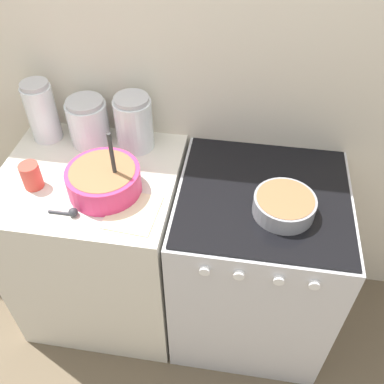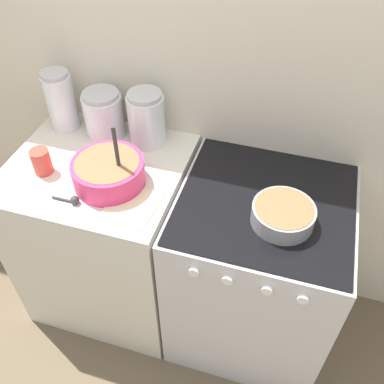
{
  "view_description": "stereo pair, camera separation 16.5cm",
  "coord_description": "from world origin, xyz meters",
  "views": [
    {
      "loc": [
        0.27,
        -0.91,
        2.13
      ],
      "look_at": [
        0.09,
        0.26,
        0.98
      ],
      "focal_mm": 40.0,
      "sensor_mm": 36.0,
      "label": 1
    },
    {
      "loc": [
        0.43,
        -0.87,
        2.13
      ],
      "look_at": [
        0.09,
        0.26,
        0.98
      ],
      "focal_mm": 40.0,
      "sensor_mm": 36.0,
      "label": 2
    }
  ],
  "objects": [
    {
      "name": "ground_plane",
      "position": [
        0.0,
        0.0,
        0.0
      ],
      "size": [
        12.0,
        12.0,
        0.0
      ],
      "primitive_type": "plane",
      "color": "brown"
    },
    {
      "name": "storage_jar_middle",
      "position": [
        -0.43,
        0.57,
        1.02
      ],
      "size": [
        0.18,
        0.18,
        0.21
      ],
      "color": "silver",
      "rests_on": "countertop_cabinet"
    },
    {
      "name": "wall_back",
      "position": [
        0.0,
        0.7,
        1.2
      ],
      "size": [
        4.51,
        0.05,
        2.4
      ],
      "color": "beige",
      "rests_on": "ground_plane"
    },
    {
      "name": "recipe_page",
      "position": [
        -0.13,
        0.16,
        0.93
      ],
      "size": [
        0.2,
        0.23,
        0.01
      ],
      "color": "beige",
      "rests_on": "countertop_cabinet"
    },
    {
      "name": "storage_jar_right",
      "position": [
        -0.22,
        0.57,
        1.04
      ],
      "size": [
        0.16,
        0.16,
        0.25
      ],
      "color": "silver",
      "rests_on": "countertop_cabinet"
    },
    {
      "name": "tin_can",
      "position": [
        -0.56,
        0.24,
        0.99
      ],
      "size": [
        0.08,
        0.08,
        0.11
      ],
      "color": "#CC3F33",
      "rests_on": "countertop_cabinet"
    },
    {
      "name": "countertop_cabinet",
      "position": [
        -0.38,
        0.34,
        0.47
      ],
      "size": [
        0.75,
        0.68,
        0.93
      ],
      "color": "silver",
      "rests_on": "ground_plane"
    },
    {
      "name": "baking_pan",
      "position": [
        0.44,
        0.25,
        0.97
      ],
      "size": [
        0.24,
        0.24,
        0.08
      ],
      "color": "gray",
      "rests_on": "stove"
    },
    {
      "name": "stove",
      "position": [
        0.37,
        0.34,
        0.46
      ],
      "size": [
        0.71,
        0.69,
        0.93
      ],
      "color": "silver",
      "rests_on": "ground_plane"
    },
    {
      "name": "storage_jar_left",
      "position": [
        -0.63,
        0.57,
        1.05
      ],
      "size": [
        0.13,
        0.13,
        0.28
      ],
      "color": "silver",
      "rests_on": "countertop_cabinet"
    },
    {
      "name": "measuring_spoon",
      "position": [
        -0.36,
        0.11,
        0.95
      ],
      "size": [
        0.12,
        0.04,
        0.04
      ],
      "color": "#333338",
      "rests_on": "countertop_cabinet"
    },
    {
      "name": "mixing_bowl",
      "position": [
        -0.27,
        0.26,
        0.99
      ],
      "size": [
        0.29,
        0.29,
        0.29
      ],
      "color": "#E0336B",
      "rests_on": "countertop_cabinet"
    }
  ]
}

